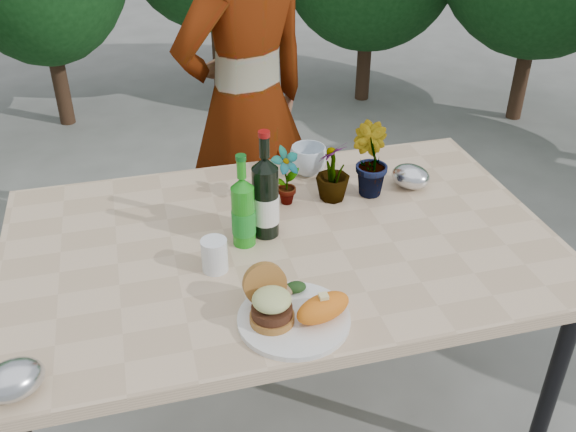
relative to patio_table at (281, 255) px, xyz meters
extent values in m
plane|color=slate|center=(0.00, 0.00, -0.69)|extent=(80.00, 80.00, 0.00)
cube|color=#D4B38D|center=(0.00, 0.00, 0.04)|extent=(1.60, 1.00, 0.04)
cylinder|color=black|center=(0.72, -0.42, -0.34)|extent=(0.05, 0.05, 0.71)
cylinder|color=black|center=(-0.72, 0.42, -0.34)|extent=(0.05, 0.05, 0.71)
cylinder|color=black|center=(0.72, 0.42, -0.34)|extent=(0.05, 0.05, 0.71)
cylinder|color=#382316|center=(-0.80, 2.80, -0.48)|extent=(0.10, 0.10, 0.42)
cylinder|color=#382316|center=(0.30, 3.00, -0.44)|extent=(0.10, 0.10, 0.50)
cylinder|color=#382316|center=(1.30, 2.70, -0.50)|extent=(0.10, 0.10, 0.38)
cylinder|color=#382316|center=(2.20, 2.10, -0.47)|extent=(0.10, 0.10, 0.44)
cylinder|color=white|center=(-0.06, -0.36, 0.06)|extent=(0.28, 0.28, 0.01)
cylinder|color=#B7722D|center=(-0.11, -0.36, 0.08)|extent=(0.11, 0.11, 0.02)
cylinder|color=#472314|center=(-0.11, -0.36, 0.10)|extent=(0.10, 0.10, 0.02)
ellipsoid|color=beige|center=(-0.11, -0.36, 0.14)|extent=(0.10, 0.10, 0.04)
cylinder|color=#B7722D|center=(-0.11, -0.28, 0.13)|extent=(0.11, 0.06, 0.11)
ellipsoid|color=orange|center=(0.01, -0.38, 0.10)|extent=(0.17, 0.12, 0.06)
ellipsoid|color=olive|center=(-0.06, -0.27, 0.08)|extent=(0.04, 0.04, 0.02)
ellipsoid|color=#193814|center=(-0.03, -0.26, 0.09)|extent=(0.06, 0.04, 0.03)
cylinder|color=black|center=(-0.04, 0.04, 0.17)|extent=(0.08, 0.08, 0.22)
cylinder|color=white|center=(-0.04, 0.04, 0.14)|extent=(0.08, 0.08, 0.09)
cone|color=black|center=(-0.04, 0.04, 0.29)|extent=(0.08, 0.08, 0.04)
cylinder|color=black|center=(-0.04, 0.04, 0.34)|extent=(0.03, 0.03, 0.06)
cylinder|color=maroon|center=(-0.04, 0.04, 0.38)|extent=(0.03, 0.03, 0.02)
cylinder|color=#1D8E19|center=(-0.11, 0.01, 0.15)|extent=(0.07, 0.07, 0.18)
cylinder|color=#198C26|center=(-0.11, 0.01, 0.13)|extent=(0.07, 0.07, 0.07)
cone|color=#1D8E19|center=(-0.11, 0.01, 0.26)|extent=(0.07, 0.07, 0.03)
cylinder|color=#1D8E19|center=(-0.11, 0.01, 0.30)|extent=(0.03, 0.03, 0.06)
cylinder|color=#0C5919|center=(-0.11, 0.01, 0.34)|extent=(0.03, 0.03, 0.01)
cylinder|color=white|center=(-0.21, -0.09, 0.10)|extent=(0.07, 0.07, 0.09)
imported|color=#2C591E|center=(0.07, 0.19, 0.15)|extent=(0.12, 0.10, 0.19)
imported|color=#245E20|center=(0.34, 0.19, 0.18)|extent=(0.15, 0.16, 0.24)
imported|color=#26581E|center=(0.22, 0.19, 0.16)|extent=(0.16, 0.16, 0.20)
imported|color=silver|center=(0.19, 0.37, 0.11)|extent=(0.15, 0.15, 0.10)
ellipsoid|color=#BBBEC2|center=(-0.70, -0.42, 0.10)|extent=(0.16, 0.15, 0.08)
ellipsoid|color=silver|center=(0.49, 0.19, 0.10)|extent=(0.17, 0.17, 0.08)
imported|color=#915A48|center=(0.06, 0.77, 0.15)|extent=(0.73, 0.63, 1.69)
camera|label=1|loc=(-0.38, -1.51, 1.13)|focal=40.00mm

